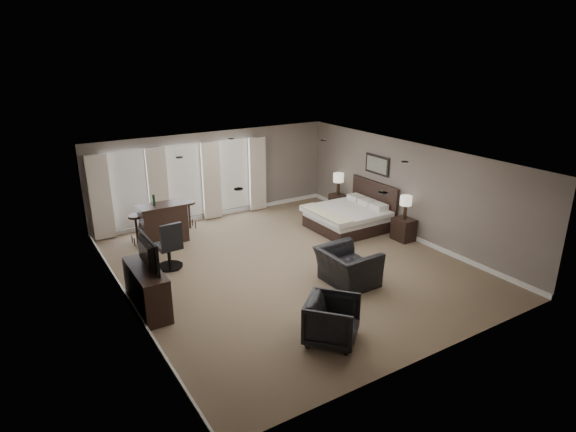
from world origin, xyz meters
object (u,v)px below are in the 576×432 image
bar_counter (163,223)px  bar_stool_left (137,229)px  dresser (147,289)px  armchair_near (348,261)px  bed (344,209)px  bar_stool_right (189,215)px  desk_chair (168,244)px  nightstand_near (404,229)px  lamp_far (338,184)px  tv (144,265)px  lamp_near (405,208)px  armchair_far (332,318)px  nightstand_far (338,202)px

bar_counter → bar_stool_left: 0.72m
dresser → armchair_near: size_ratio=1.27×
bed → armchair_near: (-1.98, -2.64, -0.10)m
bar_stool_right → desk_chair: size_ratio=0.68×
bar_stool_left → bed: bearing=-21.6°
nightstand_near → bar_stool_right: bearing=139.7°
lamp_far → tv: size_ratio=0.63×
lamp_far → dresser: (-6.92, -2.92, -0.42)m
bar_stool_left → desk_chair: 1.92m
lamp_near → armchair_far: bearing=-148.1°
tv → bar_stool_right: bearing=-31.1°
nightstand_far → armchair_far: (-4.48, -5.69, 0.19)m
dresser → bar_counter: (1.40, 3.27, 0.08)m
bed → nightstand_near: (0.89, -1.45, -0.33)m
armchair_near → bar_stool_right: bearing=17.5°
bed → nightstand_far: 1.74m
bar_counter → tv: bearing=-113.2°
lamp_near → armchair_near: bearing=-157.4°
lamp_near → bar_stool_right: 6.01m
armchair_far → desk_chair: desk_chair is taller
lamp_near → bar_stool_right: lamp_near is taller
dresser → bar_stool_right: (2.35, 3.89, -0.05)m
tv → desk_chair: bearing=-30.8°
nightstand_far → armchair_far: armchair_far is taller
armchair_near → bar_stool_left: bearing=33.8°
armchair_near → bar_counter: 5.17m
armchair_far → armchair_near: bearing=3.3°
lamp_near → dresser: (-6.92, -0.02, -0.47)m
nightstand_far → lamp_near: 2.97m
bed → dresser: (-6.03, -1.47, -0.18)m
nightstand_far → bar_stool_right: bearing=168.0°
nightstand_far → bar_counter: (-5.52, 0.34, 0.27)m
tv → armchair_far: (2.44, -2.77, -0.52)m
lamp_far → nightstand_near: bearing=-90.0°
lamp_far → armchair_far: 7.25m
nightstand_far → lamp_far: (0.00, 0.00, 0.61)m
nightstand_far → desk_chair: 6.07m
armchair_near → bar_counter: size_ratio=1.00×
lamp_far → armchair_far: (-4.48, -5.69, -0.42)m
nightstand_near → lamp_far: (0.00, 2.90, 0.57)m
lamp_near → lamp_far: 2.90m
nightstand_far → tv: size_ratio=0.48×
armchair_far → bar_stool_left: bearing=63.4°
dresser → armchair_far: armchair_far is taller
nightstand_far → lamp_far: size_ratio=0.77×
bed → lamp_far: bed is taller
nightstand_near → desk_chair: bearing=164.5°
lamp_far → desk_chair: size_ratio=0.59×
tv → desk_chair: (0.99, 1.67, -0.38)m
dresser → tv: bearing=90.0°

